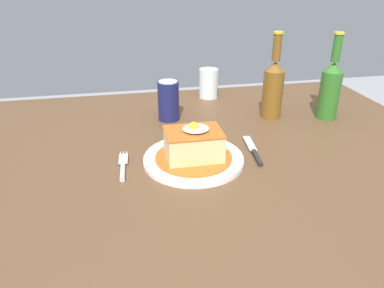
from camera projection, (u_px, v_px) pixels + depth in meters
The scene contains 9 objects.
dining_table at pixel (210, 182), 1.02m from camera, with size 1.34×1.05×0.77m.
main_plate at pixel (194, 159), 0.92m from camera, with size 0.25×0.25×0.02m.
sandwich_meal at pixel (194, 146), 0.90m from camera, with size 0.19×0.19×0.10m.
fork at pixel (123, 167), 0.88m from camera, with size 0.02×0.14×0.01m.
knife at pixel (255, 153), 0.95m from camera, with size 0.03×0.17×0.01m.
soda_can at pixel (168, 101), 1.15m from camera, with size 0.07×0.07×0.12m.
beer_bottle_green at pixel (330, 87), 1.14m from camera, with size 0.06×0.06×0.27m.
beer_bottle_amber at pixel (273, 87), 1.15m from camera, with size 0.06×0.06×0.27m.
drinking_glass at pixel (208, 85), 1.35m from camera, with size 0.07×0.07×0.10m.
Camera 1 is at (-0.22, -0.84, 1.22)m, focal length 34.64 mm.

